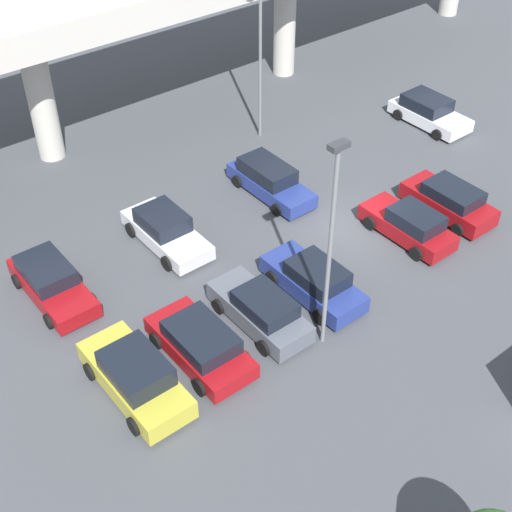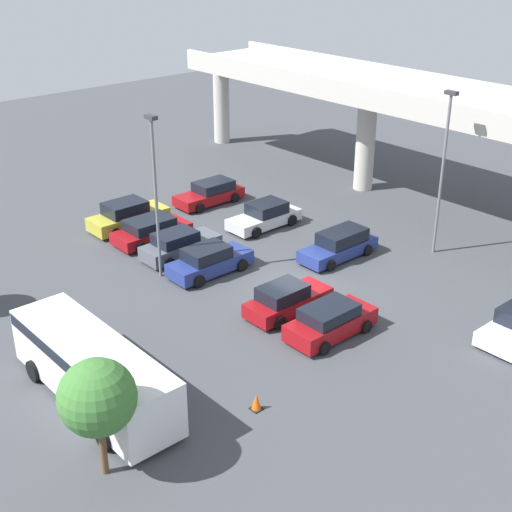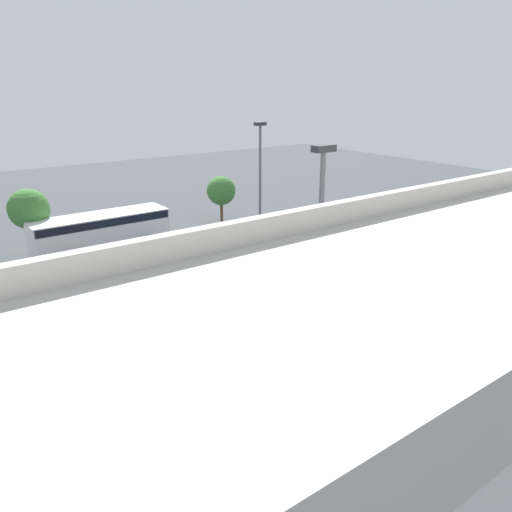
{
  "view_description": "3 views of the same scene",
  "coord_description": "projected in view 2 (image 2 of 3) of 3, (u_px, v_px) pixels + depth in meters",
  "views": [
    {
      "loc": [
        -19.5,
        -17.36,
        19.78
      ],
      "look_at": [
        -5.67,
        0.0,
        1.29
      ],
      "focal_mm": 50.0,
      "sensor_mm": 36.0,
      "label": 1
    },
    {
      "loc": [
        22.87,
        -22.81,
        16.99
      ],
      "look_at": [
        -3.2,
        0.12,
        0.74
      ],
      "focal_mm": 50.0,
      "sensor_mm": 36.0,
      "label": 2
    },
    {
      "loc": [
        11.99,
        19.64,
        10.85
      ],
      "look_at": [
        -2.67,
        -0.34,
        2.17
      ],
      "focal_mm": 35.0,
      "sensor_mm": 36.0,
      "label": 3
    }
  ],
  "objects": [
    {
      "name": "ground_plane",
      "position": [
        296.0,
        290.0,
        36.4
      ],
      "size": [
        101.49,
        101.49,
        0.0
      ],
      "primitive_type": "plane",
      "color": "#424449"
    },
    {
      "name": "highway_overpass",
      "position": [
        471.0,
        117.0,
        42.15
      ],
      "size": [
        48.69,
        6.66,
        8.03
      ],
      "color": "#BCB7AD",
      "rests_on": "ground_plane"
    },
    {
      "name": "parked_car_0",
      "position": [
        128.0,
        216.0,
        43.44
      ],
      "size": [
        2.2,
        4.89,
        1.73
      ],
      "rotation": [
        0.0,
        0.0,
        1.57
      ],
      "color": "gold",
      "rests_on": "ground_plane"
    },
    {
      "name": "parked_car_1",
      "position": [
        151.0,
        230.0,
        41.6
      ],
      "size": [
        2.24,
        4.57,
        1.46
      ],
      "rotation": [
        0.0,
        0.0,
        1.57
      ],
      "color": "maroon",
      "rests_on": "ground_plane"
    },
    {
      "name": "parked_car_2",
      "position": [
        265.0,
        216.0,
        43.65
      ],
      "size": [
        2.12,
        4.76,
        1.55
      ],
      "rotation": [
        0.0,
        0.0,
        -1.57
      ],
      "color": "silver",
      "rests_on": "ground_plane"
    },
    {
      "name": "parked_car_3",
      "position": [
        209.0,
        261.0,
        37.8
      ],
      "size": [
        2.06,
        4.66,
        1.56
      ],
      "rotation": [
        0.0,
        0.0,
        1.57
      ],
      "color": "navy",
      "rests_on": "ground_plane"
    },
    {
      "name": "parked_car_4",
      "position": [
        339.0,
        245.0,
        39.63
      ],
      "size": [
        1.98,
        4.85,
        1.57
      ],
      "rotation": [
        0.0,
        0.0,
        -1.57
      ],
      "color": "navy",
      "rests_on": "ground_plane"
    },
    {
      "name": "parked_car_5",
      "position": [
        287.0,
        300.0,
        33.94
      ],
      "size": [
        1.99,
        4.46,
        1.54
      ],
      "rotation": [
        0.0,
        0.0,
        1.57
      ],
      "color": "maroon",
      "rests_on": "ground_plane"
    },
    {
      "name": "parked_car_6",
      "position": [
        330.0,
        321.0,
        32.08
      ],
      "size": [
        2.08,
        4.43,
        1.53
      ],
      "rotation": [
        0.0,
        0.0,
        1.57
      ],
      "color": "maroon",
      "rests_on": "ground_plane"
    },
    {
      "name": "parked_car_8",
      "position": [
        210.0,
        193.0,
        47.37
      ],
      "size": [
        2.09,
        4.75,
        1.47
      ],
      "rotation": [
        0.0,
        0.0,
        -1.57
      ],
      "color": "maroon",
      "rests_on": "ground_plane"
    },
    {
      "name": "parked_car_9",
      "position": [
        180.0,
        245.0,
        39.67
      ],
      "size": [
        2.02,
        4.56,
        1.56
      ],
      "rotation": [
        0.0,
        0.0,
        1.57
      ],
      "color": "#515660",
      "rests_on": "ground_plane"
    },
    {
      "name": "shuttle_bus",
      "position": [
        93.0,
        366.0,
        27.41
      ],
      "size": [
        8.97,
        2.77,
        2.53
      ],
      "rotation": [
        0.0,
        0.0,
        3.14
      ],
      "color": "white",
      "rests_on": "ground_plane"
    },
    {
      "name": "lamp_post_near_aisle",
      "position": [
        443.0,
        163.0,
        38.34
      ],
      "size": [
        0.7,
        0.35,
        9.15
      ],
      "color": "slate",
      "rests_on": "ground_plane"
    },
    {
      "name": "lamp_post_mid_lot",
      "position": [
        155.0,
        186.0,
        35.7
      ],
      "size": [
        0.7,
        0.35,
        8.64
      ],
      "color": "slate",
      "rests_on": "ground_plane"
    },
    {
      "name": "tree_front_centre",
      "position": [
        97.0,
        398.0,
        22.99
      ],
      "size": [
        2.61,
        2.61,
        4.41
      ],
      "color": "brown",
      "rests_on": "ground_plane"
    },
    {
      "name": "traffic_cone",
      "position": [
        256.0,
        402.0,
        27.31
      ],
      "size": [
        0.44,
        0.44,
        0.7
      ],
      "color": "black",
      "rests_on": "ground_plane"
    }
  ]
}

